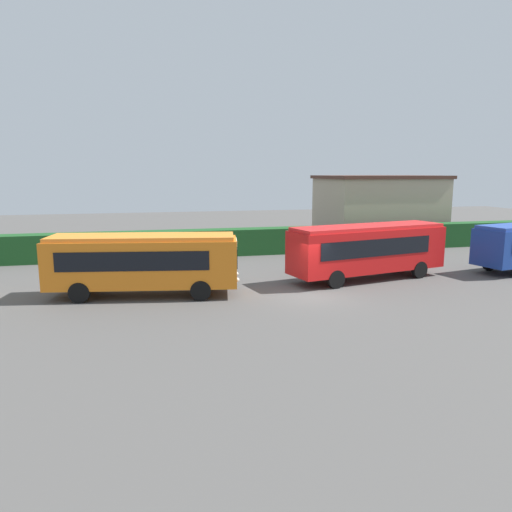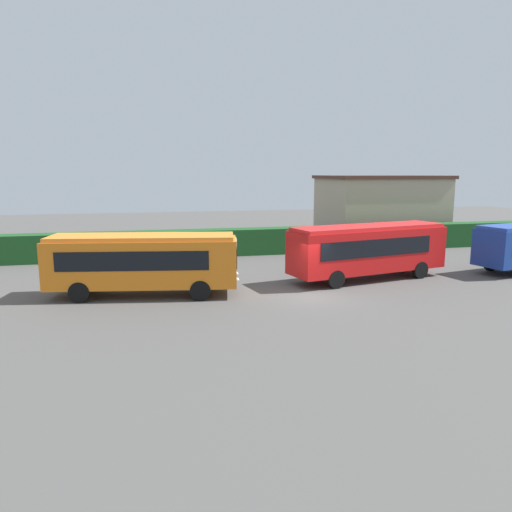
% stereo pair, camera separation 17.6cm
% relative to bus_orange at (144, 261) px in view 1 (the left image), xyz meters
% --- Properties ---
extents(ground_plane, '(107.90, 107.90, 0.00)m').
position_rel_bus_orange_xyz_m(ground_plane, '(8.27, -1.92, -1.78)').
color(ground_plane, '#514F4C').
extents(bus_orange, '(9.62, 4.05, 3.08)m').
position_rel_bus_orange_xyz_m(bus_orange, '(0.00, 0.00, 0.00)').
color(bus_orange, orange).
rests_on(bus_orange, ground_plane).
extents(bus_red, '(9.88, 4.37, 3.16)m').
position_rel_bus_orange_xyz_m(bus_red, '(12.65, 0.85, 0.04)').
color(bus_red, red).
rests_on(bus_red, ground_plane).
extents(hedge_row, '(65.95, 1.60, 1.96)m').
position_rel_bus_orange_xyz_m(hedge_row, '(8.27, 10.84, -0.80)').
color(hedge_row, '#1B4C21').
rests_on(hedge_row, ground_plane).
extents(depot_building, '(10.55, 7.96, 5.88)m').
position_rel_bus_orange_xyz_m(depot_building, '(21.40, 16.37, 1.17)').
color(depot_building, tan).
rests_on(depot_building, ground_plane).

